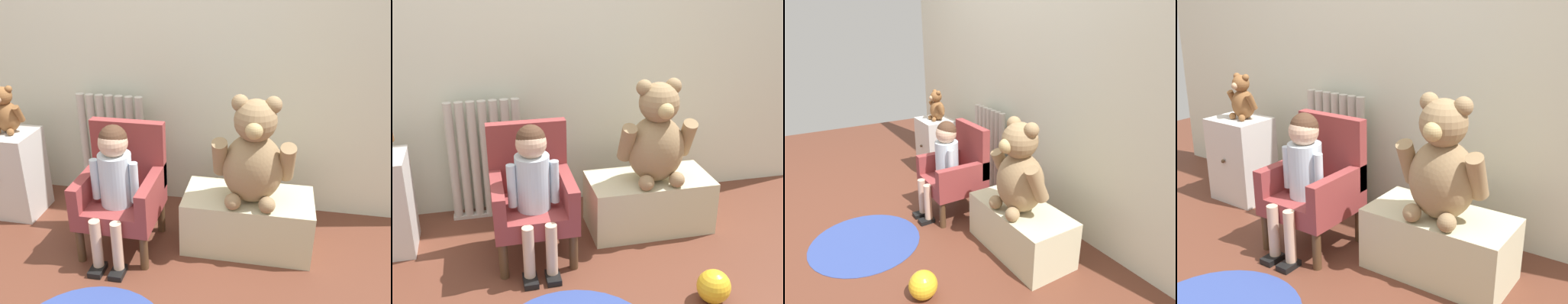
% 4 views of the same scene
% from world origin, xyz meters
% --- Properties ---
extents(back_wall, '(3.80, 0.05, 2.40)m').
position_xyz_m(back_wall, '(0.00, 1.13, 1.20)').
color(back_wall, silver).
rests_on(back_wall, ground_plane).
extents(radiator, '(0.43, 0.05, 0.72)m').
position_xyz_m(radiator, '(-0.31, 1.00, 0.36)').
color(radiator, beige).
rests_on(radiator, ground_plane).
extents(child_armchair, '(0.41, 0.41, 0.68)m').
position_xyz_m(child_armchair, '(-0.10, 0.58, 0.33)').
color(child_armchair, brown).
rests_on(child_armchair, ground_plane).
extents(child_figure, '(0.25, 0.35, 0.73)m').
position_xyz_m(child_figure, '(-0.10, 0.47, 0.48)').
color(child_figure, silver).
rests_on(child_figure, ground_plane).
extents(low_bench, '(0.69, 0.35, 0.31)m').
position_xyz_m(low_bench, '(0.57, 0.67, 0.15)').
color(low_bench, beige).
rests_on(low_bench, ground_plane).
extents(large_teddy_bear, '(0.42, 0.29, 0.57)m').
position_xyz_m(large_teddy_bear, '(0.59, 0.63, 0.56)').
color(large_teddy_bear, '#977953').
rests_on(large_teddy_bear, low_bench).
extents(toy_ball, '(0.15, 0.15, 0.15)m').
position_xyz_m(toy_ball, '(0.64, -0.03, 0.08)').
color(toy_ball, gold).
rests_on(toy_ball, ground_plane).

